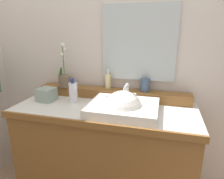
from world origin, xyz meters
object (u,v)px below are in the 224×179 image
(lotion_bottle, at_px, (73,92))
(tissue_box, at_px, (46,94))
(soap_bar, at_px, (109,96))
(soap_dispenser, at_px, (108,81))
(sink_basin, at_px, (123,109))
(tumbler_cup, at_px, (145,85))
(potted_plant, at_px, (65,78))

(lotion_bottle, distance_m, tissue_box, 0.23)
(soap_bar, xyz_separation_m, tissue_box, (-0.52, -0.04, -0.02))
(soap_dispenser, distance_m, lotion_bottle, 0.31)
(sink_basin, distance_m, tissue_box, 0.66)
(tumbler_cup, bearing_deg, tissue_box, -164.79)
(potted_plant, xyz_separation_m, tumbler_cup, (0.70, 0.03, -0.03))
(lotion_bottle, bearing_deg, soap_bar, 2.60)
(soap_dispenser, bearing_deg, tissue_box, -155.19)
(potted_plant, bearing_deg, tissue_box, -113.74)
(potted_plant, height_order, tissue_box, potted_plant)
(soap_bar, height_order, lotion_bottle, lotion_bottle)
(sink_basin, distance_m, soap_dispenser, 0.37)
(soap_dispenser, relative_size, tissue_box, 1.24)
(soap_bar, xyz_separation_m, tumbler_cup, (0.25, 0.17, 0.06))
(soap_bar, relative_size, tumbler_cup, 0.67)
(potted_plant, xyz_separation_m, lotion_bottle, (0.15, -0.15, -0.07))
(soap_bar, distance_m, tissue_box, 0.52)
(sink_basin, relative_size, potted_plant, 1.29)
(potted_plant, height_order, soap_dispenser, potted_plant)
(tumbler_cup, distance_m, lotion_bottle, 0.58)
(soap_dispenser, relative_size, lotion_bottle, 0.82)
(sink_basin, height_order, lotion_bottle, lotion_bottle)
(sink_basin, distance_m, potted_plant, 0.65)
(sink_basin, xyz_separation_m, potted_plant, (-0.58, 0.26, 0.13))
(lotion_bottle, xyz_separation_m, tissue_box, (-0.23, -0.03, -0.03))
(tumbler_cup, height_order, lotion_bottle, lotion_bottle)
(sink_basin, height_order, tumbler_cup, tumbler_cup)
(soap_dispenser, height_order, tumbler_cup, soap_dispenser)
(soap_bar, xyz_separation_m, potted_plant, (-0.44, 0.14, 0.08))
(sink_basin, xyz_separation_m, lotion_bottle, (-0.43, 0.11, 0.06))
(sink_basin, bearing_deg, lotion_bottle, 165.90)
(soap_bar, height_order, tumbler_cup, tumbler_cup)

